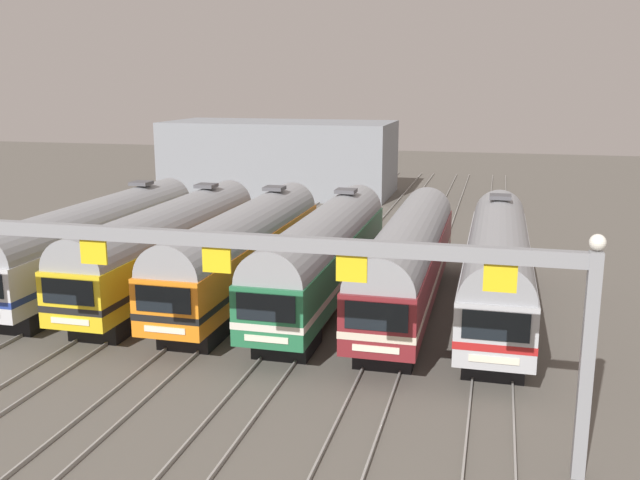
# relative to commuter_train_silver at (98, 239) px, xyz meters

# --- Properties ---
(ground_plane) EXTENTS (160.00, 160.00, 0.00)m
(ground_plane) POSITION_rel_commuter_train_silver_xyz_m (10.29, 0.00, -2.69)
(ground_plane) COLOR #5B564F
(track_bed) EXTENTS (22.08, 70.00, 0.15)m
(track_bed) POSITION_rel_commuter_train_silver_xyz_m (10.29, 17.00, -2.61)
(track_bed) COLOR gray
(track_bed) RESTS_ON ground
(commuter_train_silver) EXTENTS (2.88, 18.06, 5.05)m
(commuter_train_silver) POSITION_rel_commuter_train_silver_xyz_m (0.00, 0.00, 0.00)
(commuter_train_silver) COLOR silver
(commuter_train_silver) RESTS_ON ground
(commuter_train_yellow) EXTENTS (2.88, 18.06, 5.05)m
(commuter_train_yellow) POSITION_rel_commuter_train_silver_xyz_m (4.12, 0.00, 0.00)
(commuter_train_yellow) COLOR gold
(commuter_train_yellow) RESTS_ON ground
(commuter_train_orange) EXTENTS (2.88, 18.06, 5.05)m
(commuter_train_orange) POSITION_rel_commuter_train_silver_xyz_m (8.23, 0.00, 0.00)
(commuter_train_orange) COLOR orange
(commuter_train_orange) RESTS_ON ground
(commuter_train_green) EXTENTS (2.88, 18.06, 5.05)m
(commuter_train_green) POSITION_rel_commuter_train_silver_xyz_m (12.35, 0.00, 0.00)
(commuter_train_green) COLOR #236B42
(commuter_train_green) RESTS_ON ground
(commuter_train_maroon) EXTENTS (2.88, 18.06, 4.77)m
(commuter_train_maroon) POSITION_rel_commuter_train_silver_xyz_m (16.46, -0.00, -0.00)
(commuter_train_maroon) COLOR maroon
(commuter_train_maroon) RESTS_ON ground
(commuter_train_stainless) EXTENTS (2.88, 18.06, 5.05)m
(commuter_train_stainless) POSITION_rel_commuter_train_silver_xyz_m (20.58, 0.00, 0.00)
(commuter_train_stainless) COLOR #B2B5BA
(commuter_train_stainless) RESTS_ON ground
(catenary_gantry) EXTENTS (25.82, 0.44, 6.97)m
(catenary_gantry) POSITION_rel_commuter_train_silver_xyz_m (10.29, -13.50, 2.66)
(catenary_gantry) COLOR gray
(catenary_gantry) RESTS_ON ground
(maintenance_building) EXTENTS (21.79, 10.00, 7.00)m
(maintenance_building) POSITION_rel_commuter_train_silver_xyz_m (-0.35, 33.80, 0.81)
(maintenance_building) COLOR gray
(maintenance_building) RESTS_ON ground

